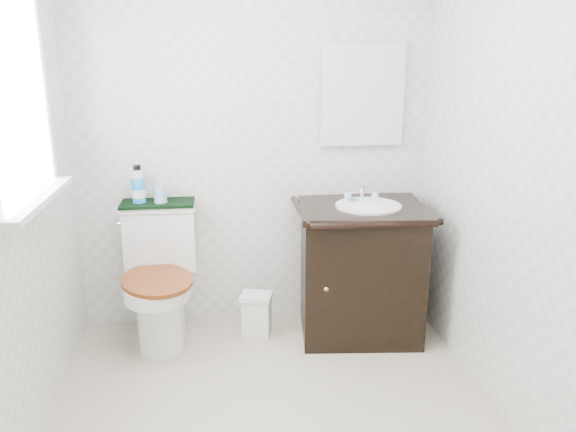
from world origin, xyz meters
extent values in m
plane|color=beige|center=(0.00, 0.00, 0.00)|extent=(2.40, 2.40, 0.00)
plane|color=silver|center=(0.00, 1.20, 1.20)|extent=(2.40, 0.00, 2.40)
plane|color=silver|center=(0.00, -1.20, 1.20)|extent=(2.40, 0.00, 2.40)
plane|color=silver|center=(1.10, 0.00, 1.20)|extent=(0.00, 2.40, 2.40)
cube|color=white|center=(-1.07, 0.25, 1.55)|extent=(0.02, 0.70, 0.90)
cube|color=silver|center=(0.67, 1.18, 1.45)|extent=(0.50, 0.02, 0.60)
cylinder|color=white|center=(-0.60, 0.82, 0.20)|extent=(0.26, 0.26, 0.40)
cube|color=white|center=(-0.60, 1.07, 0.20)|extent=(0.26, 0.28, 0.40)
cube|color=white|center=(-0.60, 1.09, 0.60)|extent=(0.42, 0.18, 0.38)
cube|color=white|center=(-0.60, 1.09, 0.80)|extent=(0.45, 0.20, 0.03)
cylinder|color=white|center=(-0.60, 0.78, 0.40)|extent=(0.38, 0.38, 0.08)
cylinder|color=maroon|center=(-0.60, 0.78, 0.46)|extent=(0.50, 0.50, 0.03)
cube|color=black|center=(0.62, 0.90, 0.39)|extent=(0.76, 0.67, 0.78)
cube|color=black|center=(0.62, 0.90, 0.80)|extent=(0.81, 0.71, 0.04)
cylinder|color=white|center=(0.65, 0.88, 0.83)|extent=(0.39, 0.39, 0.01)
ellipsoid|color=white|center=(0.65, 0.87, 0.77)|extent=(0.34, 0.34, 0.17)
cylinder|color=silver|center=(0.65, 1.04, 0.87)|extent=(0.02, 0.02, 0.10)
cube|color=white|center=(-0.02, 0.93, 0.12)|extent=(0.20, 0.17, 0.24)
cube|color=white|center=(-0.02, 0.93, 0.26)|extent=(0.22, 0.19, 0.03)
cube|color=black|center=(-0.60, 1.09, 0.83)|extent=(0.43, 0.22, 0.02)
cylinder|color=#1B90E9|center=(-0.71, 1.09, 0.91)|extent=(0.08, 0.08, 0.15)
cylinder|color=silver|center=(-0.71, 1.09, 1.01)|extent=(0.08, 0.08, 0.05)
cylinder|color=black|center=(-0.71, 1.09, 1.05)|extent=(0.04, 0.04, 0.03)
cone|color=#87A9DD|center=(-0.58, 1.07, 0.89)|extent=(0.08, 0.08, 0.10)
ellipsoid|color=#16696C|center=(0.58, 0.99, 0.83)|extent=(0.08, 0.05, 0.02)
camera|label=1|loc=(-0.24, -2.25, 1.69)|focal=35.00mm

